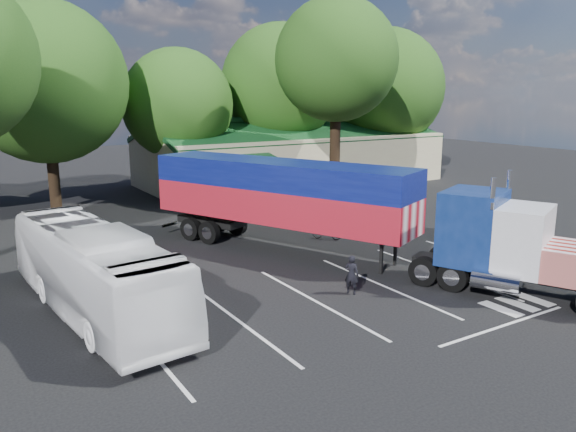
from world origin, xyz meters
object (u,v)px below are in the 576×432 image
bicycle (327,232)px  silver_sedan (297,182)px  semi_truck (332,204)px  tour_bus (94,271)px  woman (351,275)px

bicycle → silver_sedan: (6.50, 13.00, 0.35)m
semi_truck → tour_bus: (-10.62, -0.95, -1.02)m
bicycle → tour_bus: 13.14m
woman → tour_bus: (-8.60, 3.11, 0.77)m
woman → silver_sedan: size_ratio=0.33×
tour_bus → silver_sedan: size_ratio=2.41×
woman → bicycle: size_ratio=0.99×
woman → bicycle: bearing=-61.0°
tour_bus → woman: bearing=-26.0°
semi_truck → woman: size_ratio=13.74×
semi_truck → woman: semi_truck is taller
bicycle → silver_sedan: silver_sedan is taller
semi_truck → bicycle: 4.09m
bicycle → woman: bearing=-158.9°
woman → bicycle: woman is taller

